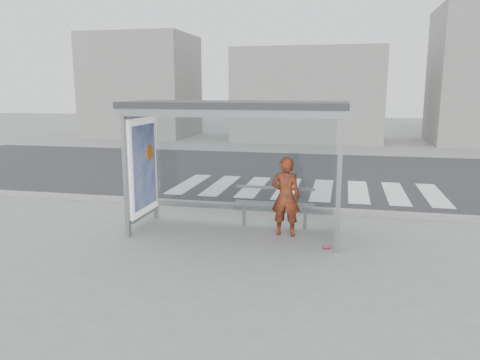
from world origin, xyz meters
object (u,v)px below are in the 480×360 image
bus_shelter (218,134)px  bench (274,203)px  soda_can (327,247)px  person (286,197)px

bus_shelter → bench: (1.06, 0.52, -1.47)m
bench → soda_can: bearing=-45.5°
bus_shelter → person: size_ratio=2.70×
person → bench: bearing=-56.7°
person → bench: size_ratio=0.95×
bus_shelter → soda_can: (2.20, -0.63, -1.95)m
person → soda_can: size_ratio=12.13×
person → bench: (-0.29, 0.49, -0.27)m
person → bench: person is taller
bus_shelter → soda_can: 3.00m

